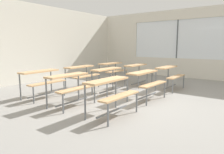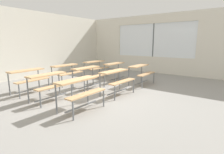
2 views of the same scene
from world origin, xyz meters
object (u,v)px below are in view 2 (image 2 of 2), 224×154
(desk_bench_r0c1, at_px, (117,77))
(desk_bench_r1c1, at_px, (88,73))
(desk_bench_r0c2, at_px, (141,70))
(desk_bench_r1c0, at_px, (50,81))
(desk_bench_r1c2, at_px, (116,67))
(desk_bench_r2c2, at_px, (96,65))
(desk_bench_r0c0, at_px, (80,87))
(desk_bench_r2c0, at_px, (29,76))
(desk_bench_r2c1, at_px, (67,70))

(desk_bench_r0c1, relative_size, desk_bench_r1c1, 1.01)
(desk_bench_r0c2, height_order, desk_bench_r1c0, same)
(desk_bench_r1c2, bearing_deg, desk_bench_r2c2, 88.83)
(desk_bench_r0c0, height_order, desk_bench_r0c1, same)
(desk_bench_r1c1, xyz_separation_m, desk_bench_r2c0, (-1.52, 1.13, 0.00))
(desk_bench_r0c0, xyz_separation_m, desk_bench_r1c1, (1.56, 1.24, 0.00))
(desk_bench_r2c0, bearing_deg, desk_bench_r0c0, -93.59)
(desk_bench_r2c1, bearing_deg, desk_bench_r0c2, -57.75)
(desk_bench_r0c0, bearing_deg, desk_bench_r1c1, 38.47)
(desk_bench_r0c1, relative_size, desk_bench_r2c1, 1.00)
(desk_bench_r1c1, distance_m, desk_bench_r2c0, 1.90)
(desk_bench_r1c2, distance_m, desk_bench_r2c1, 2.02)
(desk_bench_r0c0, bearing_deg, desk_bench_r2c1, 56.80)
(desk_bench_r1c2, relative_size, desk_bench_r2c2, 0.98)
(desk_bench_r0c1, bearing_deg, desk_bench_r2c0, 124.79)
(desk_bench_r0c0, height_order, desk_bench_r2c0, same)
(desk_bench_r0c0, bearing_deg, desk_bench_r2c0, 89.05)
(desk_bench_r0c0, height_order, desk_bench_r1c2, same)
(desk_bench_r0c1, height_order, desk_bench_r0c2, same)
(desk_bench_r1c2, relative_size, desk_bench_r2c1, 0.99)
(desk_bench_r1c1, relative_size, desk_bench_r2c0, 0.98)
(desk_bench_r0c1, relative_size, desk_bench_r1c2, 1.01)
(desk_bench_r1c1, bearing_deg, desk_bench_r0c0, -141.28)
(desk_bench_r1c2, height_order, desk_bench_r2c0, same)
(desk_bench_r0c0, relative_size, desk_bench_r0c2, 1.00)
(desk_bench_r0c2, distance_m, desk_bench_r1c2, 1.17)
(desk_bench_r0c1, distance_m, desk_bench_r1c2, 2.00)
(desk_bench_r0c1, distance_m, desk_bench_r2c1, 2.36)
(desk_bench_r1c0, height_order, desk_bench_r1c2, same)
(desk_bench_r0c1, xyz_separation_m, desk_bench_r1c1, (0.00, 1.21, 0.00))
(desk_bench_r0c2, relative_size, desk_bench_r1c1, 1.00)
(desk_bench_r1c0, relative_size, desk_bench_r2c2, 0.98)
(desk_bench_r2c0, xyz_separation_m, desk_bench_r2c2, (3.17, -0.02, 0.00))
(desk_bench_r1c0, relative_size, desk_bench_r2c1, 0.99)
(desk_bench_r0c0, distance_m, desk_bench_r2c0, 2.37)
(desk_bench_r0c0, bearing_deg, desk_bench_r2c2, 36.25)
(desk_bench_r0c2, xyz_separation_m, desk_bench_r2c2, (0.04, 2.34, 0.00))
(desk_bench_r0c0, relative_size, desk_bench_r2c2, 0.98)
(desk_bench_r0c1, bearing_deg, desk_bench_r2c2, 56.45)
(desk_bench_r0c1, height_order, desk_bench_r2c2, same)
(desk_bench_r1c1, xyz_separation_m, desk_bench_r2c1, (-0.00, 1.14, 0.00))
(desk_bench_r0c1, xyz_separation_m, desk_bench_r2c1, (0.00, 2.36, 0.00))
(desk_bench_r0c0, xyz_separation_m, desk_bench_r2c0, (0.04, 2.37, 0.00))
(desk_bench_r0c1, distance_m, desk_bench_r2c2, 2.85)
(desk_bench_r0c2, relative_size, desk_bench_r2c1, 0.99)
(desk_bench_r1c0, xyz_separation_m, desk_bench_r2c2, (3.21, 1.16, 0.00))
(desk_bench_r1c2, bearing_deg, desk_bench_r0c2, -91.23)
(desk_bench_r1c2, bearing_deg, desk_bench_r1c1, 177.88)
(desk_bench_r2c1, bearing_deg, desk_bench_r1c0, -144.49)
(desk_bench_r0c0, bearing_deg, desk_bench_r1c2, 20.41)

